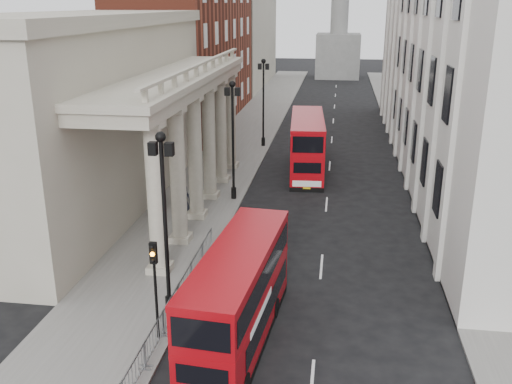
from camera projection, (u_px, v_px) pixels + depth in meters
ground at (156, 369)px, 21.91m from camera, size 260.00×260.00×0.00m
sidewalk_west at (227, 161)px, 50.47m from camera, size 6.00×140.00×0.12m
sidewalk_east at (419, 169)px, 48.22m from camera, size 3.00×140.00×0.12m
kerb at (260, 162)px, 50.06m from camera, size 0.20×140.00×0.14m
portico_building at (83, 118)px, 38.35m from camera, size 9.00×28.00×12.00m
brick_building at (191, 25)px, 64.94m from camera, size 9.00×32.00×22.00m
west_building_far at (239, 24)px, 95.30m from camera, size 9.00×30.00×20.00m
east_building at (462, 15)px, 45.83m from camera, size 8.00×55.00×25.00m
lamp_post_south at (165, 213)px, 24.20m from camera, size 1.05×0.44×8.32m
lamp_post_mid at (233, 132)px, 39.22m from camera, size 1.05×0.44×8.32m
lamp_post_north at (263, 97)px, 54.24m from camera, size 1.05×0.44×8.32m
traffic_light at (154, 273)px, 22.86m from camera, size 0.28×0.33×4.30m
crowd_barriers at (163, 323)px, 23.83m from camera, size 0.50×18.75×1.10m
bus_near at (239, 295)px, 23.06m from camera, size 3.12×9.78×4.15m
bus_far at (307, 144)px, 46.67m from camera, size 3.28×10.85×4.62m
pedestrian_a at (177, 199)px, 37.63m from camera, size 0.78×0.59×1.92m
pedestrian_b at (154, 204)px, 36.87m from camera, size 0.91×0.71×1.86m
pedestrian_c at (184, 199)px, 37.93m from camera, size 0.91×0.63×1.78m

